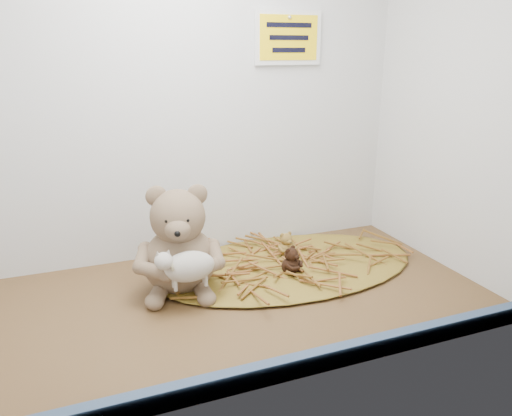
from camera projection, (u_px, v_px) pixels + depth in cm
name	position (u px, v px, depth cm)	size (l,w,h in cm)	color
alcove_shell	(196.00, 86.00, 101.76)	(120.40, 60.20, 90.40)	#483119
front_rail	(266.00, 373.00, 81.42)	(119.28, 2.20, 3.60)	#3A506F
straw_bed	(288.00, 265.00, 124.84)	(67.08, 38.95, 1.30)	brown
main_teddy	(179.00, 239.00, 110.13)	(19.73, 20.82, 24.46)	#776049
toy_lamb	(189.00, 267.00, 103.26)	(14.06, 8.58, 9.08)	#BBB5A8
mini_teddy_tan	(286.00, 243.00, 128.76)	(5.14, 5.42, 6.37)	olive
mini_teddy_brown	(291.00, 259.00, 118.54)	(5.41, 5.71, 6.71)	black
wall_sign	(288.00, 38.00, 127.24)	(16.00, 1.20, 11.00)	yellow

